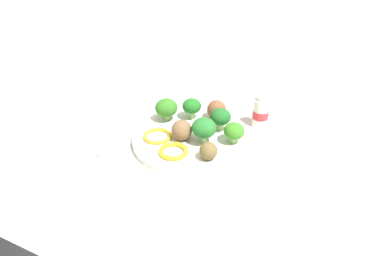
% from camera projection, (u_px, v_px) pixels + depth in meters
% --- Properties ---
extents(ground_plane, '(4.00, 4.00, 0.00)m').
position_uv_depth(ground_plane, '(192.00, 141.00, 0.85)').
color(ground_plane, beige).
extents(plate, '(0.28, 0.28, 0.02)m').
position_uv_depth(plate, '(192.00, 138.00, 0.85)').
color(plate, white).
rests_on(plate, ground_plane).
extents(broccoli_floret_front_left, '(0.05, 0.05, 0.06)m').
position_uv_depth(broccoli_floret_front_left, '(220.00, 117.00, 0.85)').
color(broccoli_floret_front_left, '#A1CD7E').
rests_on(broccoli_floret_front_left, plate).
extents(broccoli_floret_mid_left, '(0.06, 0.06, 0.06)m').
position_uv_depth(broccoli_floret_mid_left, '(204.00, 128.00, 0.80)').
color(broccoli_floret_mid_left, '#8DBF70').
rests_on(broccoli_floret_mid_left, plate).
extents(broccoli_floret_far_rim, '(0.05, 0.05, 0.05)m').
position_uv_depth(broccoli_floret_far_rim, '(192.00, 106.00, 0.90)').
color(broccoli_floret_far_rim, '#8EBA71').
rests_on(broccoli_floret_far_rim, plate).
extents(broccoli_floret_near_rim, '(0.05, 0.05, 0.05)m').
position_uv_depth(broccoli_floret_near_rim, '(234.00, 131.00, 0.80)').
color(broccoli_floret_near_rim, '#9CCC78').
rests_on(broccoli_floret_near_rim, plate).
extents(broccoli_floret_mid_right, '(0.06, 0.06, 0.06)m').
position_uv_depth(broccoli_floret_mid_right, '(166.00, 108.00, 0.89)').
color(broccoli_floret_mid_right, '#8DCE6E').
rests_on(broccoli_floret_mid_right, plate).
extents(meatball_front_left, '(0.04, 0.04, 0.04)m').
position_uv_depth(meatball_front_left, '(210.00, 150.00, 0.75)').
color(meatball_front_left, brown).
rests_on(meatball_front_left, plate).
extents(meatball_back_right, '(0.05, 0.05, 0.05)m').
position_uv_depth(meatball_back_right, '(216.00, 110.00, 0.90)').
color(meatball_back_right, brown).
rests_on(meatball_back_right, plate).
extents(meatball_back_left, '(0.05, 0.05, 0.05)m').
position_uv_depth(meatball_back_left, '(182.00, 130.00, 0.82)').
color(meatball_back_left, brown).
rests_on(meatball_back_left, plate).
extents(pepper_ring_near_rim, '(0.07, 0.07, 0.01)m').
position_uv_depth(pepper_ring_near_rim, '(174.00, 151.00, 0.78)').
color(pepper_ring_near_rim, yellow).
rests_on(pepper_ring_near_rim, plate).
extents(pepper_ring_center, '(0.07, 0.07, 0.01)m').
position_uv_depth(pepper_ring_center, '(157.00, 136.00, 0.83)').
color(pepper_ring_center, yellow).
rests_on(pepper_ring_center, plate).
extents(napkin, '(0.17, 0.12, 0.01)m').
position_uv_depth(napkin, '(86.00, 161.00, 0.78)').
color(napkin, white).
rests_on(napkin, ground_plane).
extents(fork, '(0.12, 0.03, 0.01)m').
position_uv_depth(fork, '(88.00, 154.00, 0.79)').
color(fork, silver).
rests_on(fork, napkin).
extents(knife, '(0.15, 0.02, 0.01)m').
position_uv_depth(knife, '(90.00, 164.00, 0.76)').
color(knife, silver).
rests_on(knife, napkin).
extents(yogurt_bottle, '(0.04, 0.04, 0.08)m').
position_uv_depth(yogurt_bottle, '(261.00, 112.00, 0.89)').
color(yogurt_bottle, white).
rests_on(yogurt_bottle, ground_plane).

